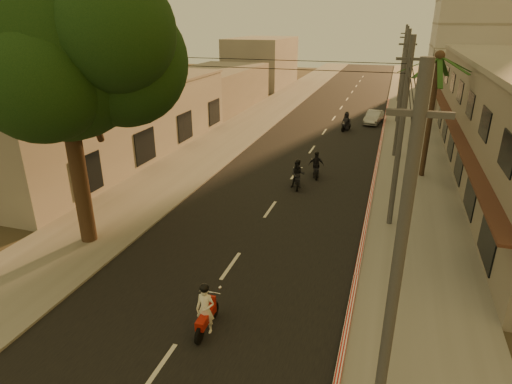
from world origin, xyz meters
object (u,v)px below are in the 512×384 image
palm_tree (439,64)px  scooter_red (206,311)px  scooter_mid_b (316,165)px  scooter_mid_a (298,175)px  parked_car (374,117)px  broadleaf_tree (69,50)px  scooter_far_a (346,122)px

palm_tree → scooter_red: (-7.33, -17.97, -6.35)m
palm_tree → scooter_mid_b: (-6.59, -2.16, -6.35)m
scooter_red → scooter_mid_a: 13.60m
scooter_mid_a → parked_car: size_ratio=0.47×
scooter_mid_a → broadleaf_tree: bearing=-139.8°
scooter_mid_b → parked_car: bearing=65.9°
palm_tree → scooter_mid_a: (-7.31, -4.37, -6.31)m
parked_car → scooter_red: bearing=-88.3°
scooter_mid_a → scooter_far_a: bearing=73.7°
scooter_mid_a → parked_car: (3.35, 19.23, -0.21)m
palm_tree → parked_car: palm_tree is taller
scooter_mid_b → scooter_far_a: (0.39, 13.20, 0.01)m
scooter_far_a → broadleaf_tree: bearing=-90.1°
scooter_red → scooter_mid_b: bearing=85.8°
scooter_mid_a → parked_car: bearing=68.0°
broadleaf_tree → scooter_far_a: broadleaf_tree is taller
scooter_far_a → scooter_mid_a: bearing=-75.6°
broadleaf_tree → scooter_mid_b: bearing=55.5°
broadleaf_tree → palm_tree: (14.61, 13.86, -1.33)m
scooter_red → scooter_mid_b: size_ratio=1.06×
scooter_far_a → scooter_red: bearing=-73.7°
broadleaf_tree → scooter_red: 11.35m
palm_tree → parked_car: (-3.97, 14.87, -6.53)m
scooter_mid_a → scooter_far_a: (1.11, 15.41, -0.02)m
scooter_red → scooter_far_a: bearing=86.3°
scooter_red → scooter_mid_a: bearing=88.4°
broadleaf_tree → scooter_mid_a: size_ratio=6.54×
palm_tree → scooter_mid_b: palm_tree is taller
broadleaf_tree → scooter_mid_a: broadleaf_tree is taller
broadleaf_tree → parked_car: bearing=69.7°
palm_tree → scooter_mid_a: bearing=-149.1°
scooter_mid_b → parked_car: size_ratio=0.45×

